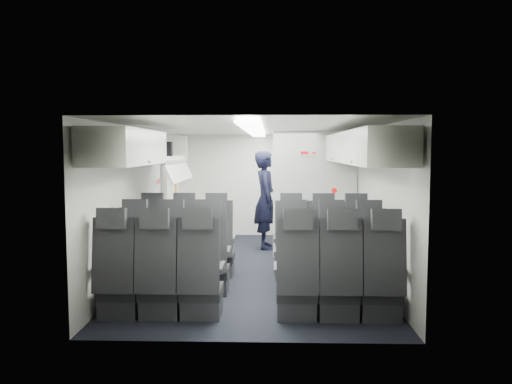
# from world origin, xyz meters

# --- Properties ---
(cabin_shell) EXTENTS (3.41, 6.01, 2.16)m
(cabin_shell) POSITION_xyz_m (0.00, 0.00, 1.12)
(cabin_shell) COLOR black
(cabin_shell) RESTS_ON ground
(seat_row_front) EXTENTS (3.33, 0.56, 1.24)m
(seat_row_front) POSITION_xyz_m (-0.00, -0.53, 0.40)
(seat_row_front) COLOR black
(seat_row_front) RESTS_ON cabin_shell
(seat_row_mid) EXTENTS (3.33, 0.56, 1.24)m
(seat_row_mid) POSITION_xyz_m (-0.00, -1.43, 0.40)
(seat_row_mid) COLOR black
(seat_row_mid) RESTS_ON cabin_shell
(seat_row_rear) EXTENTS (3.33, 0.56, 1.24)m
(seat_row_rear) POSITION_xyz_m (-0.00, -2.33, 0.40)
(seat_row_rear) COLOR black
(seat_row_rear) RESTS_ON cabin_shell
(overhead_bin_left_rear) EXTENTS (0.53, 1.80, 0.40)m
(overhead_bin_left_rear) POSITION_xyz_m (-1.40, -2.00, 1.86)
(overhead_bin_left_rear) COLOR silver
(overhead_bin_left_rear) RESTS_ON cabin_shell
(overhead_bin_left_front_open) EXTENTS (0.64, 1.70, 0.72)m
(overhead_bin_left_front_open) POSITION_xyz_m (-1.44, -0.25, 1.74)
(overhead_bin_left_front_open) COLOR #9E9E93
(overhead_bin_left_front_open) RESTS_ON cabin_shell
(overhead_bin_right_rear) EXTENTS (0.53, 1.80, 0.40)m
(overhead_bin_right_rear) POSITION_xyz_m (1.40, -2.00, 1.86)
(overhead_bin_right_rear) COLOR silver
(overhead_bin_right_rear) RESTS_ON cabin_shell
(overhead_bin_right_front) EXTENTS (0.53, 1.70, 0.40)m
(overhead_bin_right_front) POSITION_xyz_m (1.40, -0.25, 1.86)
(overhead_bin_right_front) COLOR silver
(overhead_bin_right_front) RESTS_ON cabin_shell
(bulkhead_partition) EXTENTS (1.40, 0.15, 2.13)m
(bulkhead_partition) POSITION_xyz_m (0.98, 0.80, 1.08)
(bulkhead_partition) COLOR silver
(bulkhead_partition) RESTS_ON cabin_shell
(galley_unit) EXTENTS (0.85, 0.52, 1.90)m
(galley_unit) POSITION_xyz_m (0.95, 2.72, 0.95)
(galley_unit) COLOR #939399
(galley_unit) RESTS_ON cabin_shell
(boarding_door) EXTENTS (0.12, 1.27, 1.86)m
(boarding_door) POSITION_xyz_m (-1.64, 1.55, 0.95)
(boarding_door) COLOR silver
(boarding_door) RESTS_ON cabin_shell
(flight_attendant) EXTENTS (0.48, 0.69, 1.81)m
(flight_attendant) POSITION_xyz_m (0.15, 1.57, 0.91)
(flight_attendant) COLOR black
(flight_attendant) RESTS_ON ground
(carry_on_bag) EXTENTS (0.44, 0.33, 0.25)m
(carry_on_bag) POSITION_xyz_m (-1.42, -0.30, 1.83)
(carry_on_bag) COLOR black
(carry_on_bag) RESTS_ON overhead_bin_left_front_open
(papers) EXTENTS (0.19, 0.09, 0.14)m
(papers) POSITION_xyz_m (0.34, 1.52, 1.00)
(papers) COLOR white
(papers) RESTS_ON flight_attendant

